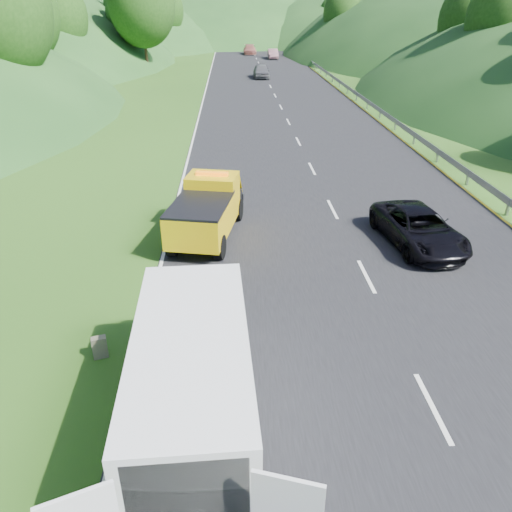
{
  "coord_description": "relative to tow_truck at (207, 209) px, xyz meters",
  "views": [
    {
      "loc": [
        -1.37,
        -10.2,
        8.1
      ],
      "look_at": [
        -0.7,
        3.14,
        1.3
      ],
      "focal_mm": 35.0,
      "sensor_mm": 36.0,
      "label": 1
    }
  ],
  "objects": [
    {
      "name": "ground",
      "position": [
        2.34,
        -7.54,
        -1.1
      ],
      "size": [
        320.0,
        320.0,
        0.0
      ],
      "primitive_type": "plane",
      "color": "#38661E",
      "rests_on": "ground"
    },
    {
      "name": "road_surface",
      "position": [
        5.34,
        32.46,
        -1.09
      ],
      "size": [
        14.0,
        200.0,
        0.02
      ],
      "primitive_type": "cube",
      "color": "black",
      "rests_on": "ground"
    },
    {
      "name": "guardrail",
      "position": [
        12.64,
        44.96,
        -1.1
      ],
      "size": [
        0.06,
        140.0,
        1.52
      ],
      "primitive_type": "cube",
      "color": "gray",
      "rests_on": "ground"
    },
    {
      "name": "tree_line_left",
      "position": [
        -16.66,
        52.46,
        -1.1
      ],
      "size": [
        14.0,
        140.0,
        14.0
      ],
      "primitive_type": null,
      "color": "#2A5318",
      "rests_on": "ground"
    },
    {
      "name": "tree_line_right",
      "position": [
        25.34,
        52.46,
        -1.1
      ],
      "size": [
        14.0,
        140.0,
        14.0
      ],
      "primitive_type": null,
      "color": "#2A5318",
      "rests_on": "ground"
    },
    {
      "name": "hills_backdrop",
      "position": [
        8.84,
        127.16,
        -1.1
      ],
      "size": [
        201.0,
        288.6,
        44.0
      ],
      "primitive_type": null,
      "color": "#2D5B23",
      "rests_on": "ground"
    },
    {
      "name": "tow_truck",
      "position": [
        0.0,
        0.0,
        0.0
      ],
      "size": [
        2.91,
        5.53,
        2.26
      ],
      "rotation": [
        0.0,
        0.0,
        -0.2
      ],
      "color": "black",
      "rests_on": "ground"
    },
    {
      "name": "white_van",
      "position": [
        0.08,
        -9.76,
        0.29
      ],
      "size": [
        3.82,
        7.06,
        2.47
      ],
      "rotation": [
        0.0,
        0.0,
        0.04
      ],
      "color": "black",
      "rests_on": "ground"
    },
    {
      "name": "woman",
      "position": [
        -0.37,
        -7.72,
        -1.1
      ],
      "size": [
        0.7,
        0.75,
        1.67
      ],
      "primitive_type": "imported",
      "rotation": [
        0.0,
        0.0,
        2.11
      ],
      "color": "silver",
      "rests_on": "ground"
    },
    {
      "name": "child",
      "position": [
        0.24,
        -6.98,
        -1.1
      ],
      "size": [
        0.52,
        0.46,
        0.91
      ],
      "primitive_type": "imported",
      "rotation": [
        0.0,
        0.0,
        -0.31
      ],
      "color": "tan",
      "rests_on": "ground"
    },
    {
      "name": "suitcase",
      "position": [
        -2.49,
        -7.33,
        -0.81
      ],
      "size": [
        0.41,
        0.3,
        0.6
      ],
      "primitive_type": "cube",
      "rotation": [
        0.0,
        0.0,
        0.29
      ],
      "color": "#615C49",
      "rests_on": "ground"
    },
    {
      "name": "passing_suv",
      "position": [
        7.81,
        -1.21,
        -1.1
      ],
      "size": [
        2.81,
        5.02,
        1.33
      ],
      "primitive_type": "imported",
      "rotation": [
        0.0,
        0.0,
        0.13
      ],
      "color": "black",
      "rests_on": "ground"
    },
    {
      "name": "dist_car_a",
      "position": [
        4.75,
        45.34,
        -1.1
      ],
      "size": [
        1.83,
        4.54,
        1.55
      ],
      "primitive_type": "imported",
      "color": "#47484C",
      "rests_on": "ground"
    },
    {
      "name": "dist_car_b",
      "position": [
        7.99,
        68.3,
        -1.1
      ],
      "size": [
        1.54,
        4.42,
        1.46
      ],
      "primitive_type": "imported",
      "color": "#764F58",
      "rests_on": "ground"
    },
    {
      "name": "dist_car_c",
      "position": [
        4.58,
        76.08,
        -1.1
      ],
      "size": [
        2.14,
        5.26,
        1.53
      ],
      "primitive_type": "imported",
      "color": "#A56152",
      "rests_on": "ground"
    }
  ]
}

